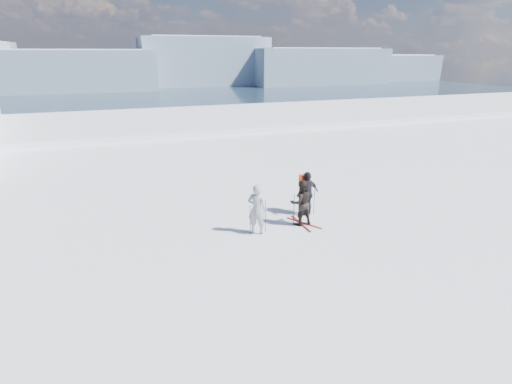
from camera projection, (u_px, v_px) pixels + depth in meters
lake_basin at (187, 184)px, 41.57m from camera, size 820.00×820.00×71.62m
far_mountain_range at (141, 65)px, 428.25m from camera, size 770.00×110.00×53.00m
skier_grey at (257, 209)px, 14.99m from camera, size 0.86×0.79×1.96m
skier_dark at (301, 203)px, 15.77m from camera, size 0.92×0.72×1.86m
skier_pack at (307, 193)px, 16.76m from camera, size 1.19×0.71×1.89m
backpack at (305, 164)px, 16.55m from camera, size 0.45×0.32×0.53m
ski_poles at (290, 210)px, 15.89m from camera, size 3.25×1.10×1.34m
skis_loose at (302, 223)px, 16.13m from camera, size 0.91×1.70×0.03m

